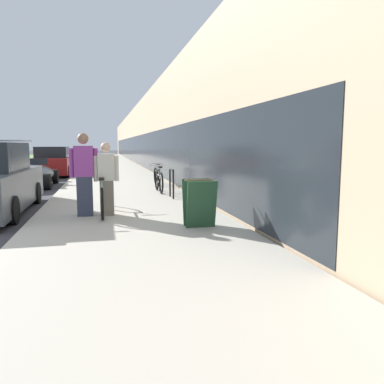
{
  "coord_description": "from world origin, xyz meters",
  "views": [
    {
      "loc": [
        4.62,
        -6.27,
        1.64
      ],
      "look_at": [
        8.77,
        11.25,
        -0.63
      ],
      "focal_mm": 35.0,
      "sensor_mm": 36.0,
      "label": 1
    }
  ],
  "objects_px": {
    "person_bystander": "(84,175)",
    "cruiser_bike_middle": "(157,176)",
    "sandwich_board_sign": "(199,203)",
    "parked_sedan_far": "(53,163)",
    "bike_rack_hoop": "(172,180)",
    "vintage_roadster_curbside": "(30,175)",
    "person_rider": "(106,179)",
    "tandem_bicycle": "(102,197)",
    "cruiser_bike_nearest": "(159,181)"
  },
  "relations": [
    {
      "from": "person_rider",
      "to": "cruiser_bike_nearest",
      "type": "distance_m",
      "value": 4.16
    },
    {
      "from": "cruiser_bike_middle",
      "to": "vintage_roadster_curbside",
      "type": "distance_m",
      "value": 5.01
    },
    {
      "from": "person_rider",
      "to": "parked_sedan_far",
      "type": "xyz_separation_m",
      "value": [
        -2.67,
        12.73,
        -0.2
      ]
    },
    {
      "from": "bike_rack_hoop",
      "to": "sandwich_board_sign",
      "type": "relative_size",
      "value": 0.94
    },
    {
      "from": "vintage_roadster_curbside",
      "to": "parked_sedan_far",
      "type": "height_order",
      "value": "parked_sedan_far"
    },
    {
      "from": "vintage_roadster_curbside",
      "to": "person_bystander",
      "type": "bearing_deg",
      "value": -71.91
    },
    {
      "from": "person_bystander",
      "to": "bike_rack_hoop",
      "type": "height_order",
      "value": "person_bystander"
    },
    {
      "from": "sandwich_board_sign",
      "to": "parked_sedan_far",
      "type": "height_order",
      "value": "parked_sedan_far"
    },
    {
      "from": "tandem_bicycle",
      "to": "cruiser_bike_nearest",
      "type": "height_order",
      "value": "cruiser_bike_nearest"
    },
    {
      "from": "person_rider",
      "to": "cruiser_bike_middle",
      "type": "distance_m",
      "value": 6.25
    },
    {
      "from": "person_rider",
      "to": "cruiser_bike_nearest",
      "type": "height_order",
      "value": "person_rider"
    },
    {
      "from": "person_rider",
      "to": "cruiser_bike_middle",
      "type": "height_order",
      "value": "person_rider"
    },
    {
      "from": "person_bystander",
      "to": "cruiser_bike_nearest",
      "type": "distance_m",
      "value": 4.35
    },
    {
      "from": "bike_rack_hoop",
      "to": "vintage_roadster_curbside",
      "type": "height_order",
      "value": "vintage_roadster_curbside"
    },
    {
      "from": "tandem_bicycle",
      "to": "person_rider",
      "type": "relative_size",
      "value": 1.52
    },
    {
      "from": "person_rider",
      "to": "vintage_roadster_curbside",
      "type": "height_order",
      "value": "person_rider"
    },
    {
      "from": "person_bystander",
      "to": "parked_sedan_far",
      "type": "relative_size",
      "value": 0.44
    },
    {
      "from": "vintage_roadster_curbside",
      "to": "parked_sedan_far",
      "type": "distance_m",
      "value": 5.36
    },
    {
      "from": "person_rider",
      "to": "vintage_roadster_curbside",
      "type": "bearing_deg",
      "value": 111.21
    },
    {
      "from": "cruiser_bike_middle",
      "to": "vintage_roadster_curbside",
      "type": "xyz_separation_m",
      "value": [
        -4.8,
        1.45,
        0.02
      ]
    },
    {
      "from": "cruiser_bike_nearest",
      "to": "vintage_roadster_curbside",
      "type": "distance_m",
      "value": 5.81
    },
    {
      "from": "cruiser_bike_nearest",
      "to": "sandwich_board_sign",
      "type": "height_order",
      "value": "sandwich_board_sign"
    },
    {
      "from": "cruiser_bike_nearest",
      "to": "parked_sedan_far",
      "type": "xyz_separation_m",
      "value": [
        -4.36,
        8.96,
        0.23
      ]
    },
    {
      "from": "tandem_bicycle",
      "to": "cruiser_bike_middle",
      "type": "xyz_separation_m",
      "value": [
        2.04,
        5.62,
        -0.01
      ]
    },
    {
      "from": "parked_sedan_far",
      "to": "person_bystander",
      "type": "bearing_deg",
      "value": -80.15
    },
    {
      "from": "tandem_bicycle",
      "to": "vintage_roadster_curbside",
      "type": "xyz_separation_m",
      "value": [
        -2.76,
        7.07,
        0.01
      ]
    },
    {
      "from": "person_bystander",
      "to": "cruiser_bike_middle",
      "type": "bearing_deg",
      "value": 67.8
    },
    {
      "from": "person_rider",
      "to": "bike_rack_hoop",
      "type": "height_order",
      "value": "person_rider"
    },
    {
      "from": "person_bystander",
      "to": "cruiser_bike_nearest",
      "type": "height_order",
      "value": "person_bystander"
    },
    {
      "from": "parked_sedan_far",
      "to": "bike_rack_hoop",
      "type": "bearing_deg",
      "value": -66.37
    },
    {
      "from": "tandem_bicycle",
      "to": "person_bystander",
      "type": "bearing_deg",
      "value": -143.74
    },
    {
      "from": "bike_rack_hoop",
      "to": "cruiser_bike_nearest",
      "type": "height_order",
      "value": "cruiser_bike_nearest"
    },
    {
      "from": "person_bystander",
      "to": "cruiser_bike_nearest",
      "type": "relative_size",
      "value": 1.07
    },
    {
      "from": "vintage_roadster_curbside",
      "to": "cruiser_bike_nearest",
      "type": "bearing_deg",
      "value": -38.32
    },
    {
      "from": "tandem_bicycle",
      "to": "parked_sedan_far",
      "type": "relative_size",
      "value": 0.59
    },
    {
      "from": "cruiser_bike_nearest",
      "to": "tandem_bicycle",
      "type": "bearing_deg",
      "value": -117.36
    },
    {
      "from": "tandem_bicycle",
      "to": "person_bystander",
      "type": "xyz_separation_m",
      "value": [
        -0.36,
        -0.27,
        0.53
      ]
    },
    {
      "from": "cruiser_bike_middle",
      "to": "parked_sedan_far",
      "type": "height_order",
      "value": "parked_sedan_far"
    },
    {
      "from": "person_bystander",
      "to": "bike_rack_hoop",
      "type": "distance_m",
      "value": 3.32
    },
    {
      "from": "tandem_bicycle",
      "to": "person_bystander",
      "type": "distance_m",
      "value": 0.7
    },
    {
      "from": "sandwich_board_sign",
      "to": "parked_sedan_far",
      "type": "relative_size",
      "value": 0.22
    },
    {
      "from": "person_bystander",
      "to": "sandwich_board_sign",
      "type": "bearing_deg",
      "value": -36.84
    },
    {
      "from": "bike_rack_hoop",
      "to": "parked_sedan_far",
      "type": "bearing_deg",
      "value": 113.63
    },
    {
      "from": "vintage_roadster_curbside",
      "to": "sandwich_board_sign",
      "type": "bearing_deg",
      "value": -63.07
    },
    {
      "from": "bike_rack_hoop",
      "to": "vintage_roadster_curbside",
      "type": "relative_size",
      "value": 0.2
    },
    {
      "from": "person_bystander",
      "to": "cruiser_bike_middle",
      "type": "xyz_separation_m",
      "value": [
        2.4,
        5.89,
        -0.54
      ]
    },
    {
      "from": "bike_rack_hoop",
      "to": "parked_sedan_far",
      "type": "height_order",
      "value": "parked_sedan_far"
    },
    {
      "from": "tandem_bicycle",
      "to": "cruiser_bike_middle",
      "type": "bearing_deg",
      "value": 70.06
    },
    {
      "from": "person_bystander",
      "to": "parked_sedan_far",
      "type": "height_order",
      "value": "person_bystander"
    },
    {
      "from": "tandem_bicycle",
      "to": "vintage_roadster_curbside",
      "type": "relative_size",
      "value": 0.58
    }
  ]
}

